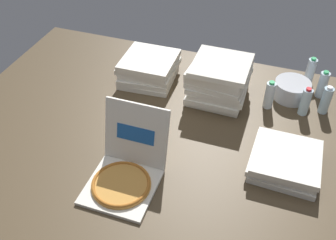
# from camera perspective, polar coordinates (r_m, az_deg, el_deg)

# --- Properties ---
(ground_plane) EXTENTS (3.20, 2.40, 0.02)m
(ground_plane) POSITION_cam_1_polar(r_m,az_deg,el_deg) (2.62, 0.29, -4.06)
(ground_plane) COLOR #4C3D28
(open_pizza_box) EXTENTS (0.40, 0.52, 0.41)m
(open_pizza_box) POSITION_cam_1_polar(r_m,az_deg,el_deg) (2.38, -6.20, -7.37)
(open_pizza_box) COLOR silver
(open_pizza_box) RESTS_ON ground_plane
(pizza_stack_left_mid) EXTENTS (0.43, 0.43, 0.12)m
(pizza_stack_left_mid) POSITION_cam_1_polar(r_m,az_deg,el_deg) (2.55, 16.60, -5.71)
(pizza_stack_left_mid) COLOR silver
(pizza_stack_left_mid) RESTS_ON ground_plane
(pizza_stack_right_far) EXTENTS (0.44, 0.45, 0.20)m
(pizza_stack_right_far) POSITION_cam_1_polar(r_m,az_deg,el_deg) (3.16, -2.79, 7.45)
(pizza_stack_right_far) COLOR silver
(pizza_stack_right_far) RESTS_ON ground_plane
(pizza_stack_right_mid) EXTENTS (0.44, 0.44, 0.32)m
(pizza_stack_right_mid) POSITION_cam_1_polar(r_m,az_deg,el_deg) (2.95, 7.38, 5.75)
(pizza_stack_right_mid) COLOR silver
(pizza_stack_right_mid) RESTS_ON ground_plane
(ice_bucket) EXTENTS (0.27, 0.27, 0.14)m
(ice_bucket) POSITION_cam_1_polar(r_m,az_deg,el_deg) (3.12, 17.45, 4.19)
(ice_bucket) COLOR #B7BABF
(ice_bucket) RESTS_ON ground_plane
(water_bottle_0) EXTENTS (0.07, 0.07, 0.22)m
(water_bottle_0) POSITION_cam_1_polar(r_m,az_deg,el_deg) (2.96, 14.46, 3.52)
(water_bottle_0) COLOR white
(water_bottle_0) RESTS_ON ground_plane
(water_bottle_1) EXTENTS (0.07, 0.07, 0.22)m
(water_bottle_1) POSITION_cam_1_polar(r_m,az_deg,el_deg) (3.31, 19.90, 6.70)
(water_bottle_1) COLOR silver
(water_bottle_1) RESTS_ON ground_plane
(water_bottle_2) EXTENTS (0.07, 0.07, 0.22)m
(water_bottle_2) POSITION_cam_1_polar(r_m,az_deg,el_deg) (3.19, 21.43, 4.80)
(water_bottle_2) COLOR silver
(water_bottle_2) RESTS_ON ground_plane
(water_bottle_3) EXTENTS (0.07, 0.07, 0.22)m
(water_bottle_3) POSITION_cam_1_polar(r_m,az_deg,el_deg) (3.04, 21.86, 2.68)
(water_bottle_3) COLOR silver
(water_bottle_3) RESTS_ON ground_plane
(water_bottle_4) EXTENTS (0.07, 0.07, 0.22)m
(water_bottle_4) POSITION_cam_1_polar(r_m,az_deg,el_deg) (2.97, 19.24, 2.52)
(water_bottle_4) COLOR silver
(water_bottle_4) RESTS_ON ground_plane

